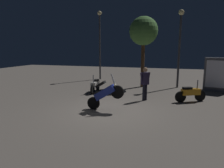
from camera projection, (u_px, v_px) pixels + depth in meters
name	position (u px, v px, depth m)	size (l,w,h in m)	color
ground_plane	(110.00, 111.00, 8.56)	(40.00, 40.00, 0.00)	#605951
motorcycle_blue_foreground	(105.00, 94.00, 8.52)	(1.66, 0.34, 1.63)	black
motorcycle_white_parked_left	(95.00, 85.00, 12.25)	(0.38, 1.66, 1.11)	black
motorcycle_orange_parked_right	(191.00, 93.00, 10.01)	(1.50, 0.89, 1.11)	black
person_rider_beside	(145.00, 81.00, 10.18)	(0.49, 0.57, 1.72)	black
streetlamp_near	(180.00, 39.00, 13.24)	(0.36, 0.36, 5.15)	#38383D
streetlamp_far	(100.00, 37.00, 16.93)	(0.36, 0.36, 5.74)	#38383D
tree_left_bg	(144.00, 32.00, 13.43)	(1.92, 1.92, 4.78)	#4C331E
kiosk_billboard	(218.00, 75.00, 12.44)	(1.67, 0.88, 2.10)	#595960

